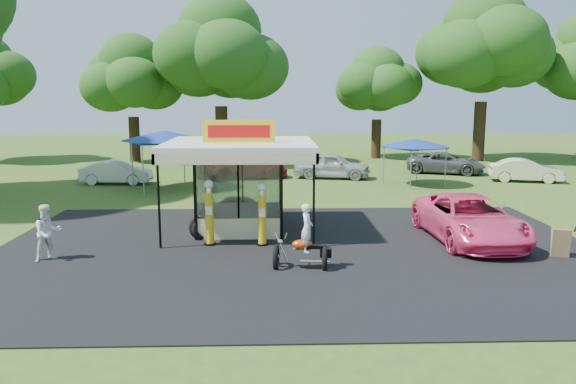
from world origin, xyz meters
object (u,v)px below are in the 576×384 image
at_px(gas_station_kiosk, 241,184).
at_px(tent_east, 415,143).
at_px(gas_pump_left, 209,214).
at_px(pink_sedan, 470,219).
at_px(bg_car_a, 116,173).
at_px(bg_car_e, 525,170).
at_px(motorcycle, 305,243).
at_px(kiosk_car, 244,207).
at_px(bg_car_c, 332,165).
at_px(bg_car_b, 245,166).
at_px(bg_car_d, 446,163).
at_px(a_frame_sign, 561,243).
at_px(spectator_west, 48,233).
at_px(tent_west, 164,136).
at_px(gas_pump_right, 262,216).

xyz_separation_m(gas_station_kiosk, tent_east, (9.29, 10.69, 0.63)).
distance_m(gas_pump_left, pink_sedan, 9.02).
distance_m(gas_station_kiosk, bg_car_a, 14.08).
bearing_deg(bg_car_e, bg_car_a, 104.24).
xyz_separation_m(motorcycle, tent_east, (7.18, 15.55, 1.62)).
height_order(kiosk_car, bg_car_c, bg_car_c).
distance_m(gas_pump_left, bg_car_b, 15.82).
height_order(gas_station_kiosk, bg_car_d, gas_station_kiosk).
bearing_deg(a_frame_sign, spectator_west, -161.49).
relative_size(a_frame_sign, bg_car_c, 0.21).
relative_size(bg_car_c, tent_east, 1.23).
relative_size(spectator_west, bg_car_b, 0.33).
height_order(kiosk_car, bg_car_e, bg_car_e).
distance_m(spectator_west, bg_car_c, 20.32).
bearing_deg(tent_east, gas_pump_left, -128.55).
height_order(bg_car_b, bg_car_c, bg_car_c).
distance_m(gas_station_kiosk, tent_east, 14.18).
bearing_deg(tent_east, bg_car_e, 8.88).
bearing_deg(a_frame_sign, bg_car_a, 158.33).
height_order(motorcycle, a_frame_sign, motorcycle).
relative_size(kiosk_car, bg_car_a, 0.70).
bearing_deg(bg_car_b, bg_car_e, -108.24).
height_order(pink_sedan, bg_car_b, pink_sedan).
relative_size(a_frame_sign, bg_car_d, 0.19).
bearing_deg(spectator_west, tent_west, 43.73).
bearing_deg(tent_east, bg_car_a, 176.75).
height_order(gas_pump_left, kiosk_car, gas_pump_left).
relative_size(gas_pump_right, bg_car_b, 0.41).
bearing_deg(bg_car_e, pink_sedan, 162.96).
xyz_separation_m(gas_pump_left, pink_sedan, (9.01, 0.33, -0.29)).
xyz_separation_m(gas_pump_left, tent_east, (10.23, 12.84, 1.32)).
bearing_deg(bg_car_a, gas_station_kiosk, -143.22).
bearing_deg(gas_station_kiosk, bg_car_c, 70.07).
height_order(bg_car_a, bg_car_d, bg_car_d).
height_order(bg_car_d, tent_west, tent_west).
xyz_separation_m(bg_car_a, tent_west, (3.16, -1.78, 2.23)).
xyz_separation_m(bg_car_b, tent_west, (-4.18, -3.77, 2.12)).
bearing_deg(bg_car_c, gas_pump_right, 177.86).
xyz_separation_m(gas_pump_left, bg_car_d, (13.58, 17.69, -0.40)).
relative_size(bg_car_d, bg_car_e, 1.21).
distance_m(motorcycle, bg_car_a, 19.27).
relative_size(gas_pump_right, kiosk_car, 0.77).
xyz_separation_m(bg_car_a, bg_car_b, (7.34, 1.99, 0.11)).
distance_m(gas_pump_right, a_frame_sign, 9.55).
distance_m(motorcycle, bg_car_b, 18.69).
distance_m(gas_station_kiosk, gas_pump_right, 2.50).
xyz_separation_m(a_frame_sign, bg_car_e, (6.03, 15.76, 0.19)).
bearing_deg(gas_pump_left, gas_station_kiosk, 66.23).
xyz_separation_m(bg_car_d, tent_west, (-17.28, -5.66, 2.20)).
height_order(a_frame_sign, spectator_west, spectator_west).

